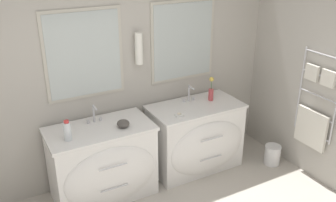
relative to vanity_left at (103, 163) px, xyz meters
name	(u,v)px	position (x,y,z in m)	size (l,w,h in m)	color
wall_back	(102,74)	(0.19, 0.40, 0.88)	(5.96, 0.17, 2.60)	#B2ADA3
wall_right	(316,71)	(2.39, -0.65, 0.86)	(0.13, 3.79, 2.60)	#B2ADA3
vanity_left	(103,163)	(0.00, 0.00, 0.00)	(1.13, 0.67, 0.85)	white
vanity_right	(196,137)	(1.21, 0.00, 0.00)	(1.13, 0.67, 0.85)	white
faucet_left	(94,114)	(0.00, 0.19, 0.52)	(0.17, 0.13, 0.20)	silver
faucet_right	(190,94)	(1.21, 0.19, 0.52)	(0.17, 0.13, 0.20)	silver
toiletry_bottle	(67,131)	(-0.36, -0.06, 0.52)	(0.07, 0.07, 0.21)	silver
amenity_bowl	(123,124)	(0.23, -0.06, 0.46)	(0.14, 0.14, 0.08)	#4C4742
flower_vase	(211,91)	(1.46, 0.09, 0.54)	(0.06, 0.06, 0.31)	#CC4C51
soap_dish	(179,115)	(0.88, -0.12, 0.43)	(0.09, 0.06, 0.04)	white
waste_bin	(272,154)	(2.12, -0.41, -0.29)	(0.21, 0.21, 0.26)	silver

